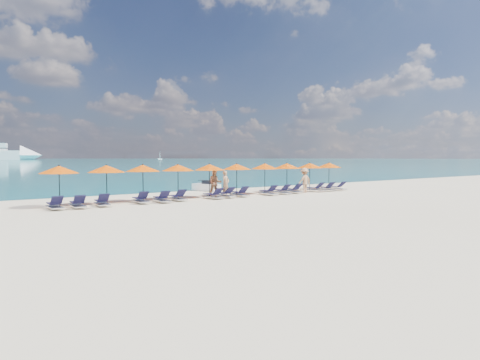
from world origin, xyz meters
TOP-DOWN VIEW (x-y plane):
  - ground at (0.00, 0.00)m, footprint 1400.00×1400.00m
  - sailboat_near at (208.39, 489.26)m, footprint 5.86×1.95m
  - sailboat_far at (244.97, 571.81)m, footprint 5.58×1.86m
  - jetski at (1.19, 9.37)m, footprint 1.60×2.51m
  - beachgoer_a at (-0.22, 4.38)m, footprint 0.75×0.62m
  - beachgoer_b at (-0.77, 4.84)m, footprint 1.05×0.84m
  - beachgoer_c at (6.38, 3.60)m, footprint 1.25×0.63m
  - umbrella_0 at (-10.62, 4.80)m, footprint 2.10×2.10m
  - umbrella_1 at (-8.09, 4.82)m, footprint 2.10×2.10m
  - umbrella_2 at (-5.80, 5.09)m, footprint 2.10×2.10m
  - umbrella_3 at (-3.53, 4.89)m, footprint 2.10×2.10m
  - umbrella_4 at (-1.23, 4.83)m, footprint 2.10×2.10m
  - umbrella_5 at (1.10, 4.98)m, footprint 2.10×2.10m
  - umbrella_6 at (3.59, 4.90)m, footprint 2.10×2.10m
  - umbrella_7 at (5.76, 4.88)m, footprint 2.10×2.10m
  - umbrella_8 at (8.23, 4.89)m, footprint 2.10×2.10m
  - umbrella_9 at (10.57, 4.97)m, footprint 2.10×2.10m
  - lounger_0 at (-11.05, 3.77)m, footprint 0.64×1.71m
  - lounger_1 at (-9.97, 3.65)m, footprint 0.70×1.73m
  - lounger_2 at (-8.68, 3.75)m, footprint 0.79×1.75m
  - lounger_3 at (-6.44, 3.89)m, footprint 0.74×1.74m
  - lounger_4 at (-5.26, 3.58)m, footprint 0.79×1.75m
  - lounger_5 at (-4.07, 3.89)m, footprint 0.70×1.73m
  - lounger_6 at (-1.65, 3.64)m, footprint 0.74×1.74m
  - lounger_7 at (-0.61, 3.84)m, footprint 0.74×1.74m
  - lounger_8 at (0.58, 3.86)m, footprint 0.72×1.73m
  - lounger_9 at (2.89, 3.62)m, footprint 0.74×1.74m
  - lounger_10 at (4.12, 3.66)m, footprint 0.62×1.70m
  - lounger_11 at (5.36, 3.72)m, footprint 0.73×1.74m
  - lounger_12 at (7.65, 3.75)m, footprint 0.73×1.74m
  - lounger_13 at (8.80, 3.65)m, footprint 0.78×1.75m
  - lounger_14 at (10.00, 3.61)m, footprint 0.70×1.73m

SIDE VIEW (x-z plane):
  - ground at x=0.00m, z-range 0.00..0.00m
  - lounger_0 at x=-11.05m, z-range -0.09..0.56m
  - lounger_1 at x=-9.97m, z-range -0.09..0.56m
  - lounger_2 at x=-8.68m, z-range -0.09..0.56m
  - lounger_3 at x=-6.44m, z-range -0.09..0.56m
  - lounger_4 at x=-5.26m, z-range -0.09..0.56m
  - lounger_5 at x=-4.07m, z-range -0.09..0.56m
  - lounger_6 at x=-1.65m, z-range -0.09..0.56m
  - lounger_7 at x=-0.61m, z-range -0.09..0.56m
  - lounger_8 at x=0.58m, z-range -0.09..0.56m
  - lounger_9 at x=2.89m, z-range -0.09..0.56m
  - lounger_10 at x=4.12m, z-range -0.09..0.56m
  - lounger_11 at x=5.36m, z-range -0.09..0.56m
  - lounger_12 at x=7.65m, z-range -0.09..0.56m
  - lounger_13 at x=8.80m, z-range -0.09..0.56m
  - lounger_14 at x=10.00m, z-range -0.09..0.56m
  - jetski at x=1.19m, z-range -0.07..0.76m
  - beachgoer_a at x=-0.22m, z-range 0.00..1.77m
  - beachgoer_c at x=6.38m, z-range 0.00..1.88m
  - beachgoer_b at x=-0.77m, z-range 0.00..1.89m
  - sailboat_far at x=244.97m, z-range -4.07..6.17m
  - sailboat_near at x=208.39m, z-range -4.27..6.47m
  - umbrella_0 at x=-10.62m, z-range 0.88..3.16m
  - umbrella_1 at x=-8.09m, z-range 0.88..3.16m
  - umbrella_2 at x=-5.80m, z-range 0.88..3.16m
  - umbrella_3 at x=-3.53m, z-range 0.88..3.16m
  - umbrella_4 at x=-1.23m, z-range 0.88..3.16m
  - umbrella_5 at x=1.10m, z-range 0.88..3.16m
  - umbrella_6 at x=3.59m, z-range 0.88..3.16m
  - umbrella_7 at x=5.76m, z-range 0.88..3.16m
  - umbrella_8 at x=8.23m, z-range 0.88..3.16m
  - umbrella_9 at x=10.57m, z-range 0.88..3.16m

